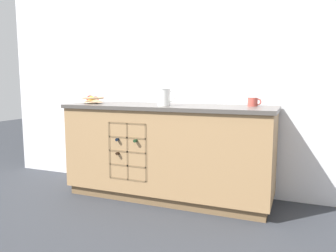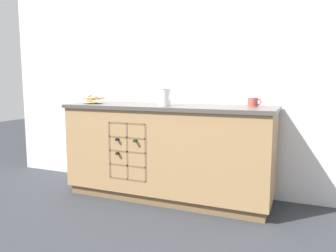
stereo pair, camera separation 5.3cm
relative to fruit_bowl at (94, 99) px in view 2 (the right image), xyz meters
name	(u,v)px [view 2 (the right image)]	position (x,y,z in m)	size (l,w,h in m)	color
ground_plane	(168,197)	(0.82, 0.04, -0.95)	(14.00, 14.00, 0.00)	#2D3035
back_wall	(182,68)	(0.82, 0.40, 0.32)	(4.40, 0.06, 2.55)	white
kitchen_island	(168,151)	(0.82, 0.04, -0.49)	(2.02, 0.64, 0.91)	brown
fruit_bowl	(94,99)	(0.00, 0.00, 0.00)	(0.22, 0.22, 0.08)	tan
white_pitcher	(164,97)	(0.82, -0.06, 0.04)	(0.18, 0.12, 0.16)	white
ceramic_mug	(253,102)	(1.59, 0.20, 0.00)	(0.12, 0.09, 0.08)	#B7473D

